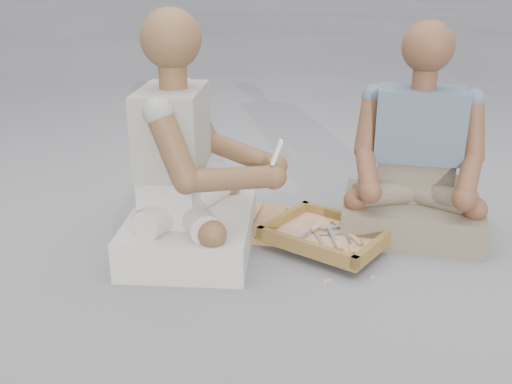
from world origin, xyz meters
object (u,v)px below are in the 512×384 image
(craftsman, at_px, (187,175))
(companion, at_px, (416,167))
(carved_panel, at_px, (290,225))
(tool_tray, at_px, (327,235))

(craftsman, bearing_deg, companion, 104.70)
(carved_panel, xyz_separation_m, craftsman, (-0.35, -0.33, 0.32))
(companion, bearing_deg, carved_panel, 10.84)
(carved_panel, bearing_deg, companion, 17.57)
(tool_tray, bearing_deg, companion, 42.71)
(tool_tray, relative_size, companion, 0.61)
(carved_panel, distance_m, companion, 0.62)
(tool_tray, xyz_separation_m, craftsman, (-0.55, -0.20, 0.28))
(craftsman, distance_m, companion, 1.00)
(companion, bearing_deg, tool_tray, 35.99)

